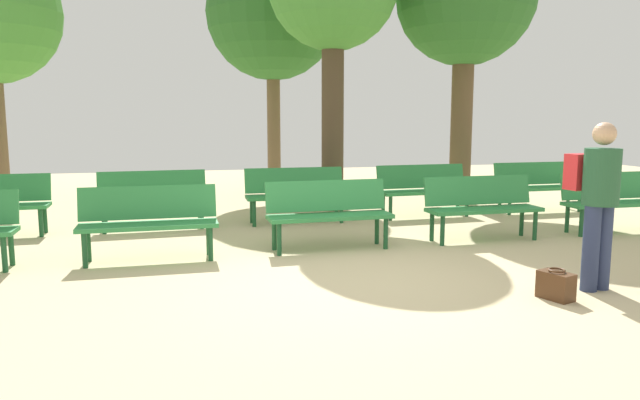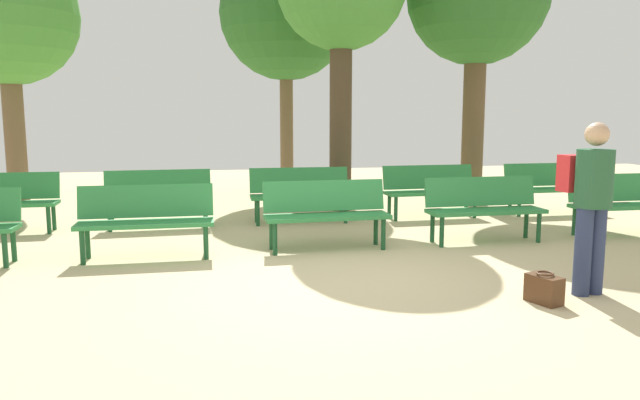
% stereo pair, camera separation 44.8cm
% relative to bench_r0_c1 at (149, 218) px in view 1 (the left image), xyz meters
% --- Properties ---
extents(ground_plane, '(26.21, 26.21, 0.00)m').
position_rel_bench_r0_c1_xyz_m(ground_plane, '(2.26, -1.49, -0.50)').
color(ground_plane, '#CCB789').
extents(bench_r0_c1, '(1.61, 0.51, 0.87)m').
position_rel_bench_r0_c1_xyz_m(bench_r0_c1, '(0.00, 0.00, 0.00)').
color(bench_r0_c1, '#2D8442').
rests_on(bench_r0_c1, ground_plane).
extents(bench_r0_c2, '(1.62, 0.54, 0.87)m').
position_rel_bench_r0_c1_xyz_m(bench_r0_c2, '(2.23, 0.10, 0.00)').
color(bench_r0_c2, '#2D8442').
rests_on(bench_r0_c2, ground_plane).
extents(bench_r0_c3, '(1.61, 0.52, 0.87)m').
position_rel_bench_r0_c1_xyz_m(bench_r0_c3, '(4.43, 0.16, 0.00)').
color(bench_r0_c3, '#2D8442').
rests_on(bench_r0_c3, ground_plane).
extents(bench_r0_c4, '(1.60, 0.48, 0.87)m').
position_rel_bench_r0_c1_xyz_m(bench_r0_c4, '(6.61, 0.24, 0.00)').
color(bench_r0_c4, '#2D8442').
rests_on(bench_r0_c4, ground_plane).
extents(bench_r1_c1, '(1.62, 0.57, 0.87)m').
position_rel_bench_r0_c1_xyz_m(bench_r1_c1, '(-0.03, 2.03, 0.00)').
color(bench_r1_c1, '#2D8442').
rests_on(bench_r1_c1, ground_plane).
extents(bench_r1_c2, '(1.60, 0.48, 0.87)m').
position_rel_bench_r0_c1_xyz_m(bench_r1_c2, '(2.18, 2.07, 0.00)').
color(bench_r1_c2, '#2D8442').
rests_on(bench_r1_c2, ground_plane).
extents(bench_r1_c3, '(1.62, 0.55, 0.87)m').
position_rel_bench_r0_c1_xyz_m(bench_r1_c3, '(4.41, 2.14, 0.00)').
color(bench_r1_c3, '#2D8442').
rests_on(bench_r1_c3, ground_plane).
extents(bench_r1_c4, '(1.61, 0.50, 0.87)m').
position_rel_bench_r0_c1_xyz_m(bench_r1_c4, '(6.62, 2.17, 0.00)').
color(bench_r1_c4, '#2D8442').
rests_on(bench_r1_c4, ground_plane).
extents(tree_3, '(2.86, 2.86, 5.32)m').
position_rel_bench_r0_c1_xyz_m(tree_3, '(2.43, 5.91, 3.37)').
color(tree_3, brown).
rests_on(tree_3, ground_plane).
extents(visitor_with_backpack, '(0.40, 0.57, 1.65)m').
position_rel_bench_r0_c1_xyz_m(visitor_with_backpack, '(4.34, -2.27, 0.43)').
color(visitor_with_backpack, navy).
rests_on(visitor_with_backpack, ground_plane).
extents(handbag, '(0.28, 0.36, 0.29)m').
position_rel_bench_r0_c1_xyz_m(handbag, '(3.78, -2.48, -0.37)').
color(handbag, '#4C2D19').
rests_on(handbag, ground_plane).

